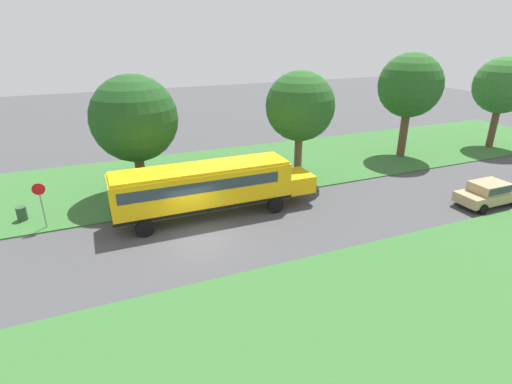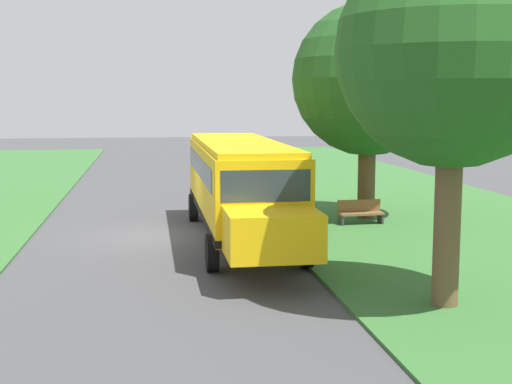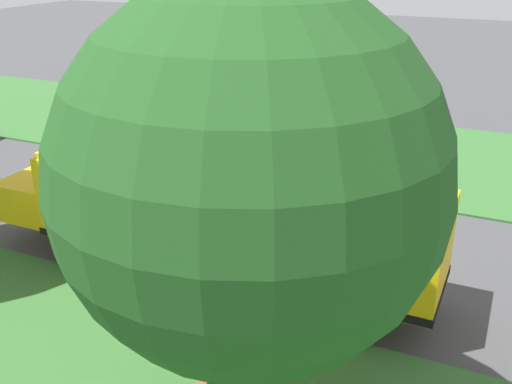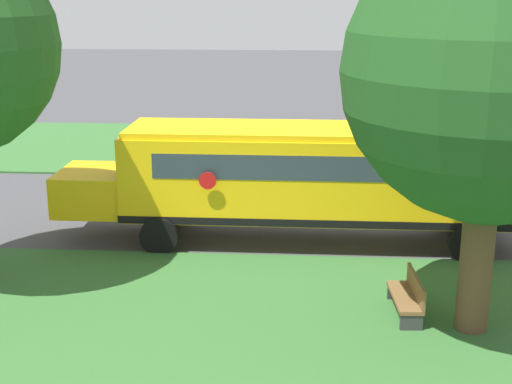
# 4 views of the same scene
# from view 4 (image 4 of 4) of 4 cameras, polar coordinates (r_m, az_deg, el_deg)

# --- Properties ---
(ground_plane) EXTENTS (120.00, 120.00, 0.00)m
(ground_plane) POSITION_cam_4_polar(r_m,az_deg,el_deg) (22.21, 7.70, -1.64)
(ground_plane) COLOR #424244
(grass_verge) EXTENTS (12.00, 80.00, 0.08)m
(grass_verge) POSITION_cam_4_polar(r_m,az_deg,el_deg) (13.04, 10.44, -14.85)
(grass_verge) COLOR #33662D
(grass_verge) RESTS_ON ground
(grass_far_side) EXTENTS (10.00, 80.00, 0.07)m
(grass_far_side) POSITION_cam_4_polar(r_m,az_deg,el_deg) (30.89, 6.70, 3.47)
(grass_far_side) COLOR #33662D
(grass_far_side) RESTS_ON ground
(school_bus) EXTENTS (2.84, 12.42, 3.16)m
(school_bus) POSITION_cam_4_polar(r_m,az_deg,el_deg) (19.05, 4.47, 1.52)
(school_bus) COLOR yellow
(school_bus) RESTS_ON ground
(oak_tree_beside_bus) EXTENTS (5.60, 5.60, 8.00)m
(oak_tree_beside_bus) POSITION_cam_4_polar(r_m,az_deg,el_deg) (13.89, 18.46, 9.02)
(oak_tree_beside_bus) COLOR brown
(oak_tree_beside_bus) RESTS_ON ground
(park_bench) EXTENTS (1.63, 0.60, 0.92)m
(park_bench) POSITION_cam_4_polar(r_m,az_deg,el_deg) (15.37, 12.06, -8.16)
(park_bench) COLOR brown
(park_bench) RESTS_ON ground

